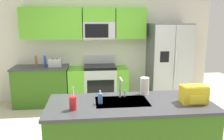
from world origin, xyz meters
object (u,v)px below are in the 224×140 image
bottle_blue (45,61)px  paper_towel_roll (145,86)px  toaster (55,63)px  drink_cup_red (73,103)px  range_oven (98,84)px  backpack (194,94)px  refrigerator (168,64)px  soap_dispenser (100,98)px  pepper_mill (36,61)px  sink_faucet (121,86)px

bottle_blue → paper_towel_roll: size_ratio=0.99×
bottle_blue → toaster: bearing=-24.1°
drink_cup_red → range_oven: bearing=81.1°
drink_cup_red → backpack: bearing=3.0°
refrigerator → backpack: 2.55m
soap_dispenser → backpack: backpack is taller
pepper_mill → backpack: pepper_mill is taller
sink_faucet → soap_dispenser: 0.36m
toaster → backpack: size_ratio=0.88×
drink_cup_red → sink_faucet: bearing=30.3°
pepper_mill → bottle_blue: (0.18, 0.06, -0.00)m
refrigerator → bottle_blue: size_ratio=7.75×
refrigerator → bottle_blue: 2.85m
drink_cup_red → paper_towel_roll: 1.08m
toaster → soap_dispenser: size_ratio=1.65×
sink_faucet → backpack: (0.89, -0.28, -0.05)m
pepper_mill → paper_towel_roll: 2.90m
soap_dispenser → toaster: bearing=110.0°
drink_cup_red → soap_dispenser: drink_cup_red is taller
refrigerator → toaster: (-2.61, 0.02, 0.07)m
pepper_mill → sink_faucet: 2.77m
pepper_mill → drink_cup_red: drink_cup_red is taller
refrigerator → sink_faucet: size_ratio=6.56×
drink_cup_red → soap_dispenser: size_ratio=1.65×
pepper_mill → bottle_blue: size_ratio=1.04×
toaster → sink_faucet: (1.17, -2.23, 0.08)m
drink_cup_red → paper_towel_roll: size_ratio=1.17×
range_oven → toaster: range_oven is taller
bottle_blue → paper_towel_roll: (1.76, -2.21, 0.00)m
sink_faucet → drink_cup_red: 0.72m
pepper_mill → backpack: (2.48, -2.56, -0.01)m
drink_cup_red → paper_towel_roll: (0.97, 0.48, 0.04)m
range_oven → soap_dispenser: bearing=-91.9°
toaster → backpack: bearing=-50.6°
range_oven → pepper_mill: pepper_mill is taller
pepper_mill → soap_dispenser: size_ratio=1.46×
range_oven → bottle_blue: (-1.20, 0.05, 0.58)m
range_oven → sink_faucet: sink_faucet is taller
pepper_mill → sink_faucet: (1.58, -2.28, 0.04)m
pepper_mill → paper_towel_roll: (1.94, -2.16, -0.00)m
toaster → paper_towel_roll: paper_towel_roll is taller
refrigerator → toaster: refrigerator is taller
sink_faucet → drink_cup_red: size_ratio=1.00×
range_oven → refrigerator: 1.72m
refrigerator → paper_towel_roll: refrigerator is taller
toaster → bottle_blue: (-0.24, 0.11, 0.03)m
sink_faucet → soap_dispenser: size_ratio=1.66×
refrigerator → paper_towel_roll: size_ratio=7.71×
range_oven → drink_cup_red: size_ratio=4.84×
bottle_blue → soap_dispenser: (1.12, -2.52, -0.05)m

